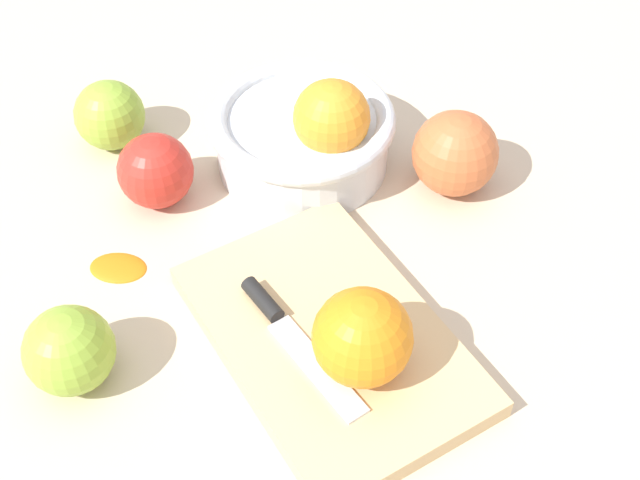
# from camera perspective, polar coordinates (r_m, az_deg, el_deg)

# --- Properties ---
(ground_plane) EXTENTS (2.40, 2.40, 0.00)m
(ground_plane) POSITION_cam_1_polar(r_m,az_deg,el_deg) (0.76, -2.09, -2.61)
(ground_plane) COLOR beige
(bowl) EXTENTS (0.18, 0.18, 0.11)m
(bowl) POSITION_cam_1_polar(r_m,az_deg,el_deg) (0.84, -0.90, 7.15)
(bowl) COLOR silver
(bowl) RESTS_ON ground_plane
(cutting_board) EXTENTS (0.28, 0.20, 0.02)m
(cutting_board) POSITION_cam_1_polar(r_m,az_deg,el_deg) (0.71, 0.70, -6.57)
(cutting_board) COLOR #DBB77F
(cutting_board) RESTS_ON ground_plane
(orange_on_board) EXTENTS (0.08, 0.08, 0.08)m
(orange_on_board) POSITION_cam_1_polar(r_m,az_deg,el_deg) (0.65, 2.84, -6.48)
(orange_on_board) COLOR orange
(orange_on_board) RESTS_ON cutting_board
(knife) EXTENTS (0.15, 0.05, 0.01)m
(knife) POSITION_cam_1_polar(r_m,az_deg,el_deg) (0.70, -2.33, -5.85)
(knife) COLOR silver
(knife) RESTS_ON cutting_board
(apple_front_left) EXTENTS (0.07, 0.07, 0.07)m
(apple_front_left) POSITION_cam_1_polar(r_m,az_deg,el_deg) (0.82, -10.88, 4.54)
(apple_front_left) COLOR red
(apple_front_left) RESTS_ON ground_plane
(apple_back_left) EXTENTS (0.08, 0.08, 0.08)m
(apple_back_left) POSITION_cam_1_polar(r_m,az_deg,el_deg) (0.82, 8.96, 5.71)
(apple_back_left) COLOR #CC6638
(apple_back_left) RESTS_ON ground_plane
(apple_front_left_2) EXTENTS (0.07, 0.07, 0.07)m
(apple_front_left_2) POSITION_cam_1_polar(r_m,az_deg,el_deg) (0.89, -13.81, 8.06)
(apple_front_left_2) COLOR #8EB738
(apple_front_left_2) RESTS_ON ground_plane
(apple_front_center) EXTENTS (0.07, 0.07, 0.07)m
(apple_front_center) POSITION_cam_1_polar(r_m,az_deg,el_deg) (0.70, -16.33, -7.05)
(apple_front_center) COLOR #8EB738
(apple_front_center) RESTS_ON ground_plane
(citrus_peel) EXTENTS (0.06, 0.06, 0.01)m
(citrus_peel) POSITION_cam_1_polar(r_m,az_deg,el_deg) (0.78, -13.30, -1.64)
(citrus_peel) COLOR orange
(citrus_peel) RESTS_ON ground_plane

